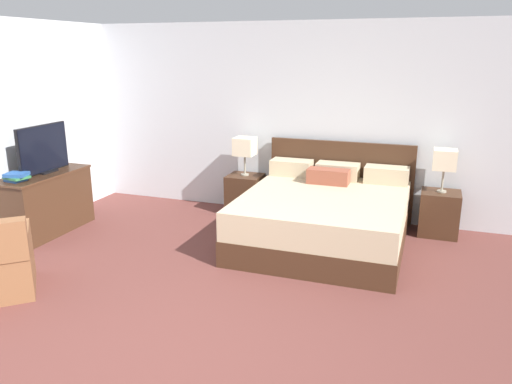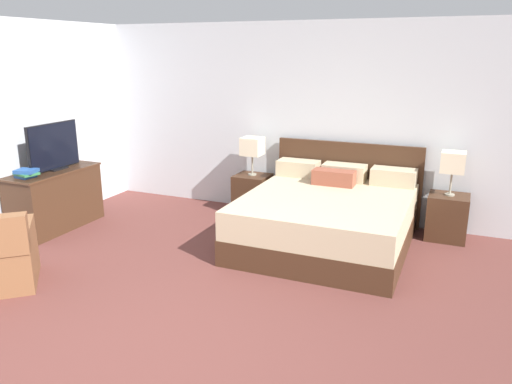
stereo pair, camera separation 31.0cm
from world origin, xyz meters
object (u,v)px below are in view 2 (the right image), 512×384
at_px(nightstand_right, 447,217).
at_px(book_small_top, 26,171).
at_px(table_lamp_left, 252,147).
at_px(dresser, 55,198).
at_px(bed, 328,218).
at_px(tv, 54,147).
at_px(book_blue_cover, 26,174).
at_px(nightstand_left, 252,194).
at_px(book_red_cover, 26,176).
at_px(table_lamp_right, 453,163).

relative_size(nightstand_right, book_small_top, 2.43).
bearing_deg(nightstand_right, table_lamp_left, 179.97).
height_order(table_lamp_left, dresser, table_lamp_left).
bearing_deg(book_small_top, bed, 19.81).
relative_size(tv, book_blue_cover, 3.23).
relative_size(nightstand_left, book_small_top, 2.43).
relative_size(tv, book_red_cover, 4.08).
height_order(bed, tv, tv).
bearing_deg(table_lamp_right, dresser, -161.65).
bearing_deg(table_lamp_right, nightstand_right, -90.00).
height_order(table_lamp_left, book_red_cover, table_lamp_left).
bearing_deg(dresser, nightstand_right, 18.34).
relative_size(bed, table_lamp_right, 3.92).
bearing_deg(bed, table_lamp_right, 30.04).
bearing_deg(table_lamp_left, bed, -30.06).
bearing_deg(table_lamp_right, nightstand_left, -179.97).
relative_size(dresser, book_small_top, 5.40).
height_order(nightstand_right, dresser, dresser).
height_order(nightstand_left, table_lamp_left, table_lamp_left).
relative_size(table_lamp_left, dresser, 0.43).
height_order(nightstand_left, book_small_top, book_small_top).
bearing_deg(book_red_cover, book_small_top, 0.00).
xyz_separation_m(nightstand_right, book_small_top, (-4.51, -1.89, 0.55)).
distance_m(nightstand_right, book_blue_cover, 4.92).
relative_size(nightstand_right, book_blue_cover, 2.21).
xyz_separation_m(table_lamp_left, book_red_cover, (-2.03, -1.90, -0.17)).
relative_size(bed, book_blue_cover, 8.30).
xyz_separation_m(nightstand_left, tv, (-2.02, -1.44, 0.75)).
distance_m(nightstand_right, table_lamp_left, 2.58).
height_order(table_lamp_right, tv, tv).
xyz_separation_m(dresser, book_blue_cover, (0.01, -0.40, 0.40)).
distance_m(bed, book_small_top, 3.50).
distance_m(tv, book_blue_cover, 0.51).
distance_m(bed, table_lamp_left, 1.56).
bearing_deg(dresser, book_red_cover, -91.19).
bearing_deg(book_blue_cover, table_lamp_right, 22.80).
xyz_separation_m(nightstand_left, table_lamp_right, (2.50, 0.00, 0.65)).
distance_m(book_red_cover, book_small_top, 0.07).
relative_size(nightstand_right, tv, 0.68).
height_order(nightstand_right, book_small_top, book_small_top).
distance_m(table_lamp_right, book_red_cover, 4.91).
bearing_deg(nightstand_right, book_blue_cover, -157.22).
bearing_deg(tv, nightstand_right, 17.63).
relative_size(table_lamp_right, tv, 0.66).
bearing_deg(dresser, book_small_top, -88.04).
bearing_deg(dresser, tv, 87.66).
height_order(table_lamp_right, dresser, table_lamp_right).
height_order(tv, book_blue_cover, tv).
bearing_deg(table_lamp_left, nightstand_left, -90.00).
height_order(nightstand_left, book_blue_cover, book_blue_cover).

